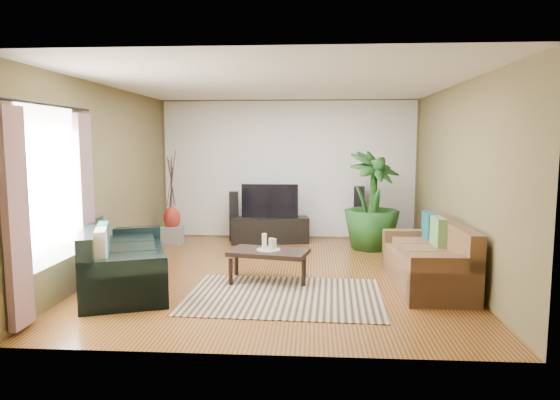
# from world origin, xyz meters

# --- Properties ---
(floor) EXTENTS (5.50, 5.50, 0.00)m
(floor) POSITION_xyz_m (0.00, 0.00, 0.00)
(floor) COLOR brown
(floor) RESTS_ON ground
(ceiling) EXTENTS (5.50, 5.50, 0.00)m
(ceiling) POSITION_xyz_m (0.00, 0.00, 2.70)
(ceiling) COLOR white
(ceiling) RESTS_ON ground
(wall_back) EXTENTS (5.00, 0.00, 5.00)m
(wall_back) POSITION_xyz_m (0.00, 2.75, 1.35)
(wall_back) COLOR brown
(wall_back) RESTS_ON ground
(wall_front) EXTENTS (5.00, 0.00, 5.00)m
(wall_front) POSITION_xyz_m (0.00, -2.75, 1.35)
(wall_front) COLOR brown
(wall_front) RESTS_ON ground
(wall_left) EXTENTS (0.00, 5.50, 5.50)m
(wall_left) POSITION_xyz_m (-2.50, 0.00, 1.35)
(wall_left) COLOR brown
(wall_left) RESTS_ON ground
(wall_right) EXTENTS (0.00, 5.50, 5.50)m
(wall_right) POSITION_xyz_m (2.50, 0.00, 1.35)
(wall_right) COLOR brown
(wall_right) RESTS_ON ground
(backwall_panel) EXTENTS (4.90, 0.00, 4.90)m
(backwall_panel) POSITION_xyz_m (0.00, 2.74, 1.35)
(backwall_panel) COLOR white
(backwall_panel) RESTS_ON ground
(window_pane) EXTENTS (0.00, 1.80, 1.80)m
(window_pane) POSITION_xyz_m (-2.48, -1.60, 1.40)
(window_pane) COLOR white
(window_pane) RESTS_ON ground
(curtain_near) EXTENTS (0.08, 0.35, 2.20)m
(curtain_near) POSITION_xyz_m (-2.43, -2.35, 1.15)
(curtain_near) COLOR gray
(curtain_near) RESTS_ON ground
(curtain_far) EXTENTS (0.08, 0.35, 2.20)m
(curtain_far) POSITION_xyz_m (-2.43, -0.85, 1.15)
(curtain_far) COLOR gray
(curtain_far) RESTS_ON ground
(curtain_rod) EXTENTS (0.03, 1.90, 0.03)m
(curtain_rod) POSITION_xyz_m (-2.43, -1.60, 2.30)
(curtain_rod) COLOR black
(curtain_rod) RESTS_ON ground
(sofa_left) EXTENTS (1.67, 2.46, 0.85)m
(sofa_left) POSITION_xyz_m (-1.98, -0.70, 0.42)
(sofa_left) COLOR black
(sofa_left) RESTS_ON floor
(sofa_right) EXTENTS (0.90, 1.89, 0.85)m
(sofa_right) POSITION_xyz_m (1.97, -0.48, 0.42)
(sofa_right) COLOR brown
(sofa_right) RESTS_ON floor
(area_rug) EXTENTS (2.46, 1.79, 0.01)m
(area_rug) POSITION_xyz_m (0.13, -1.05, 0.01)
(area_rug) COLOR tan
(area_rug) RESTS_ON floor
(coffee_table) EXTENTS (1.14, 0.78, 0.43)m
(coffee_table) POSITION_xyz_m (-0.12, -0.37, 0.21)
(coffee_table) COLOR black
(coffee_table) RESTS_ON floor
(candle_tray) EXTENTS (0.32, 0.32, 0.01)m
(candle_tray) POSITION_xyz_m (-0.12, -0.37, 0.43)
(candle_tray) COLOR #9C9C97
(candle_tray) RESTS_ON coffee_table
(candle_tall) EXTENTS (0.07, 0.07, 0.21)m
(candle_tall) POSITION_xyz_m (-0.18, -0.34, 0.55)
(candle_tall) COLOR beige
(candle_tall) RESTS_ON candle_tray
(candle_mid) EXTENTS (0.07, 0.07, 0.16)m
(candle_mid) POSITION_xyz_m (-0.08, -0.41, 0.52)
(candle_mid) COLOR beige
(candle_mid) RESTS_ON candle_tray
(candle_short) EXTENTS (0.07, 0.07, 0.13)m
(candle_short) POSITION_xyz_m (-0.05, -0.31, 0.51)
(candle_short) COLOR beige
(candle_short) RESTS_ON candle_tray
(tv_stand) EXTENTS (1.49, 0.66, 0.48)m
(tv_stand) POSITION_xyz_m (-0.32, 2.20, 0.24)
(tv_stand) COLOR black
(tv_stand) RESTS_ON floor
(television) EXTENTS (1.06, 0.06, 0.63)m
(television) POSITION_xyz_m (-0.32, 2.22, 0.79)
(television) COLOR black
(television) RESTS_ON tv_stand
(speaker_left) EXTENTS (0.19, 0.21, 0.94)m
(speaker_left) POSITION_xyz_m (-1.03, 2.38, 0.47)
(speaker_left) COLOR black
(speaker_left) RESTS_ON floor
(speaker_right) EXTENTS (0.22, 0.24, 1.04)m
(speaker_right) POSITION_xyz_m (1.36, 2.50, 0.52)
(speaker_right) COLOR black
(speaker_right) RESTS_ON floor
(potted_plant) EXTENTS (1.36, 1.36, 1.73)m
(potted_plant) POSITION_xyz_m (1.52, 1.79, 0.86)
(potted_plant) COLOR #1A4416
(potted_plant) RESTS_ON floor
(plant_pot) EXTENTS (0.32, 0.32, 0.25)m
(plant_pot) POSITION_xyz_m (1.52, 1.79, 0.12)
(plant_pot) COLOR black
(plant_pot) RESTS_ON floor
(pedestal) EXTENTS (0.36, 0.36, 0.34)m
(pedestal) POSITION_xyz_m (-2.11, 1.93, 0.17)
(pedestal) COLOR gray
(pedestal) RESTS_ON floor
(vase) EXTENTS (0.31, 0.31, 0.43)m
(vase) POSITION_xyz_m (-2.11, 1.93, 0.49)
(vase) COLOR maroon
(vase) RESTS_ON pedestal
(side_table) EXTENTS (0.58, 0.58, 0.50)m
(side_table) POSITION_xyz_m (-2.24, 0.59, 0.25)
(side_table) COLOR olive
(side_table) RESTS_ON floor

